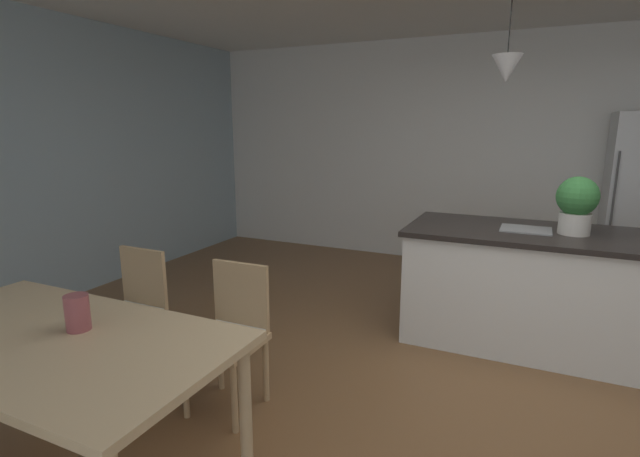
% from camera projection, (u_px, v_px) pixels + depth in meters
% --- Properties ---
extents(ground_plane, '(10.00, 8.40, 0.04)m').
position_uv_depth(ground_plane, '(493.00, 418.00, 2.80)').
color(ground_plane, brown).
extents(wall_back_kitchen, '(10.00, 0.12, 2.70)m').
position_uv_depth(wall_back_kitchen, '(529.00, 155.00, 5.40)').
color(wall_back_kitchen, white).
rests_on(wall_back_kitchen, ground_plane).
extents(window_wall_left_glazing, '(0.06, 8.40, 2.70)m').
position_uv_depth(window_wall_left_glazing, '(20.00, 163.00, 4.18)').
color(window_wall_left_glazing, '#9EB7C6').
rests_on(window_wall_left_glazing, ground_plane).
extents(dining_table, '(1.76, 0.93, 0.73)m').
position_uv_depth(dining_table, '(51.00, 349.00, 2.19)').
color(dining_table, '#D1B284').
rests_on(dining_table, ground_plane).
extents(chair_far_right, '(0.40, 0.40, 0.87)m').
position_uv_depth(chair_far_right, '(230.00, 332.00, 2.81)').
color(chair_far_right, tan).
rests_on(chair_far_right, ground_plane).
extents(chair_far_left, '(0.41, 0.41, 0.87)m').
position_uv_depth(chair_far_left, '(131.00, 311.00, 3.13)').
color(chair_far_left, tan).
rests_on(chair_far_left, ground_plane).
extents(kitchen_island, '(2.07, 0.93, 0.91)m').
position_uv_depth(kitchen_island, '(545.00, 288.00, 3.61)').
color(kitchen_island, silver).
rests_on(kitchen_island, ground_plane).
extents(pendant_over_island_main, '(0.22, 0.22, 0.72)m').
position_uv_depth(pendant_over_island_main, '(507.00, 68.00, 3.43)').
color(pendant_over_island_main, black).
extents(potted_plant_on_island, '(0.29, 0.29, 0.42)m').
position_uv_depth(potted_plant_on_island, '(577.00, 203.00, 3.40)').
color(potted_plant_on_island, beige).
rests_on(potted_plant_on_island, kitchen_island).
extents(vase_on_dining_table, '(0.11, 0.11, 0.17)m').
position_uv_depth(vase_on_dining_table, '(77.00, 313.00, 2.22)').
color(vase_on_dining_table, '#994C51').
rests_on(vase_on_dining_table, dining_table).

